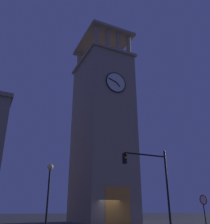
# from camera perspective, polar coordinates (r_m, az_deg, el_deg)

# --- Properties ---
(clocktower) EXTENTS (7.14, 9.20, 29.80)m
(clocktower) POSITION_cam_1_polar(r_m,az_deg,el_deg) (35.46, -0.64, -4.25)
(clocktower) COLOR gray
(clocktower) RESTS_ON ground_plane
(traffic_signal_near) EXTENTS (3.85, 0.41, 5.84)m
(traffic_signal_near) POSITION_cam_1_polar(r_m,az_deg,el_deg) (19.44, 11.06, -14.04)
(traffic_signal_near) COLOR black
(traffic_signal_near) RESTS_ON ground_plane
(street_lamp) EXTENTS (0.44, 0.44, 4.58)m
(street_lamp) POSITION_cam_1_polar(r_m,az_deg,el_deg) (18.67, -12.71, -15.58)
(street_lamp) COLOR black
(street_lamp) RESTS_ON ground_plane
(no_horn_sign) EXTENTS (0.78, 0.14, 2.60)m
(no_horn_sign) POSITION_cam_1_polar(r_m,az_deg,el_deg) (22.31, 21.70, -18.70)
(no_horn_sign) COLOR black
(no_horn_sign) RESTS_ON ground_plane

